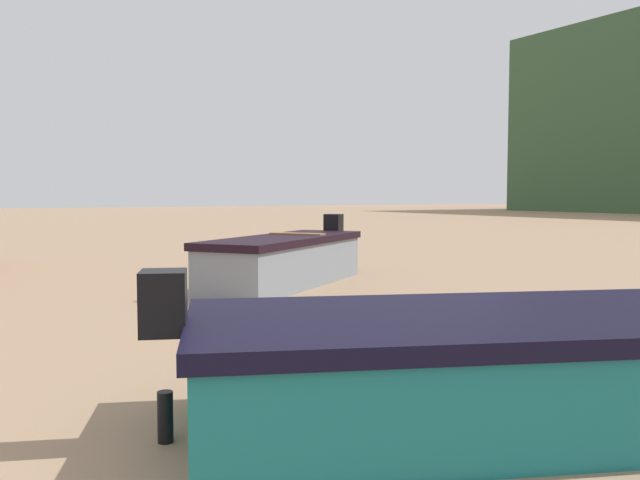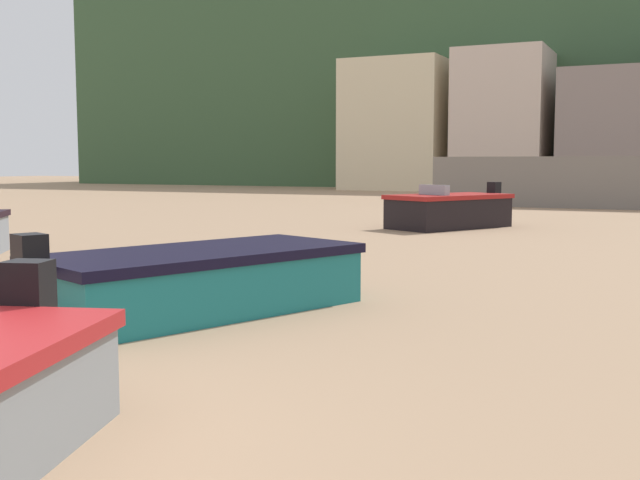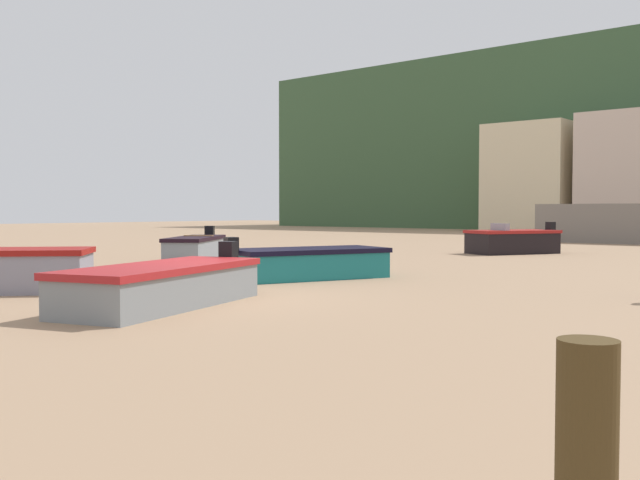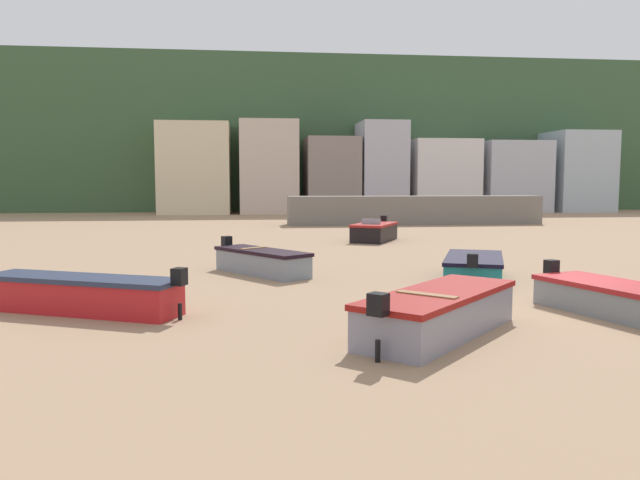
{
  "view_description": "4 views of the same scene",
  "coord_description": "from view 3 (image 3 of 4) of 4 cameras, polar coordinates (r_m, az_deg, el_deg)",
  "views": [
    {
      "loc": [
        2.02,
        1.34,
        1.56
      ],
      "look_at": [
        -5.0,
        5.46,
        1.0
      ],
      "focal_mm": 37.57,
      "sensor_mm": 36.0,
      "label": 1
    },
    {
      "loc": [
        3.99,
        -3.2,
        1.81
      ],
      "look_at": [
        -1.35,
        8.16,
        0.55
      ],
      "focal_mm": 42.92,
      "sensor_mm": 36.0,
      "label": 2
    },
    {
      "loc": [
        10.68,
        -9.25,
        1.73
      ],
      "look_at": [
        -3.88,
        8.13,
        0.79
      ],
      "focal_mm": 40.24,
      "sensor_mm": 36.0,
      "label": 3
    },
    {
      "loc": [
        -8.5,
        -14.76,
        3.21
      ],
      "look_at": [
        -5.73,
        9.32,
        0.89
      ],
      "focal_mm": 34.93,
      "sensor_mm": 36.0,
      "label": 4
    }
  ],
  "objects": [
    {
      "name": "ground_plane",
      "position": [
        14.24,
        -9.12,
        -4.65
      ],
      "size": [
        160.0,
        160.0,
        0.0
      ],
      "primitive_type": "plane",
      "color": "#9E7D5E"
    },
    {
      "name": "townhouse_far_left",
      "position": [
        61.27,
        16.6,
        4.73
      ],
      "size": [
        6.75,
        5.86,
        8.73
      ],
      "primitive_type": "cube",
      "color": "beige",
      "rests_on": "ground"
    },
    {
      "name": "townhouse_left",
      "position": [
        59.34,
        23.18,
        4.85
      ],
      "size": [
        5.62,
        6.96,
        9.0
      ],
      "primitive_type": "cube",
      "color": "beige",
      "rests_on": "ground"
    },
    {
      "name": "boat_teal_0",
      "position": [
        18.27,
        -0.96,
        -1.84
      ],
      "size": [
        3.11,
        4.32,
        1.09
      ],
      "rotation": [
        0.0,
        0.0,
        5.9
      ],
      "color": "#186D6F",
      "rests_on": "ground"
    },
    {
      "name": "boat_grey_2",
      "position": [
        13.18,
        -12.35,
        -3.53
      ],
      "size": [
        2.9,
        4.81,
        1.08
      ],
      "rotation": [
        0.0,
        0.0,
        3.45
      ],
      "color": "gray",
      "rests_on": "ground"
    },
    {
      "name": "boat_grey_3",
      "position": [
        24.57,
        -9.88,
        -0.69
      ],
      "size": [
        3.37,
        4.01,
        1.17
      ],
      "rotation": [
        0.0,
        0.0,
        3.76
      ],
      "color": "gray",
      "rests_on": "ground"
    },
    {
      "name": "boat_black_4",
      "position": [
        29.78,
        15.06,
        -0.12
      ],
      "size": [
        3.18,
        3.95,
        1.26
      ],
      "rotation": [
        0.0,
        0.0,
        2.66
      ],
      "color": "black",
      "rests_on": "ground"
    }
  ]
}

